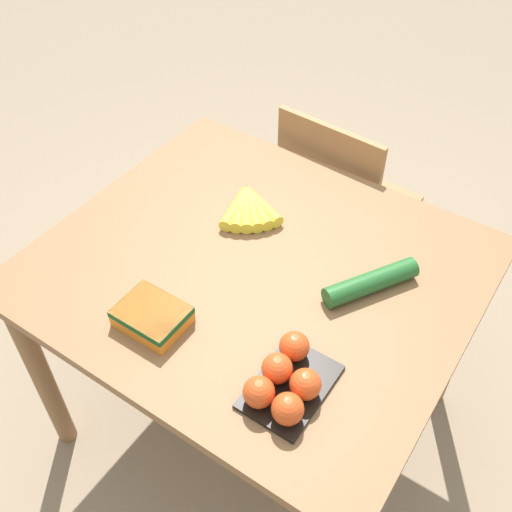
{
  "coord_description": "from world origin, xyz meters",
  "views": [
    {
      "loc": [
        0.61,
        -0.9,
        1.89
      ],
      "look_at": [
        0.0,
        0.0,
        0.79
      ],
      "focal_mm": 42.0,
      "sensor_mm": 36.0,
      "label": 1
    }
  ],
  "objects_px": {
    "chair": "(340,207)",
    "carrot_bag": "(152,315)",
    "banana_bunch": "(249,209)",
    "tomato_pack": "(286,381)",
    "cucumber_near": "(371,282)"
  },
  "relations": [
    {
      "from": "chair",
      "to": "banana_bunch",
      "type": "distance_m",
      "value": 0.6
    },
    {
      "from": "banana_bunch",
      "to": "tomato_pack",
      "type": "relative_size",
      "value": 0.8
    },
    {
      "from": "banana_bunch",
      "to": "carrot_bag",
      "type": "relative_size",
      "value": 1.11
    },
    {
      "from": "tomato_pack",
      "to": "cucumber_near",
      "type": "xyz_separation_m",
      "value": [
        0.02,
        0.37,
        -0.01
      ]
    },
    {
      "from": "chair",
      "to": "carrot_bag",
      "type": "xyz_separation_m",
      "value": [
        -0.02,
        -0.96,
        0.34
      ]
    },
    {
      "from": "chair",
      "to": "banana_bunch",
      "type": "relative_size",
      "value": 4.89
    },
    {
      "from": "banana_bunch",
      "to": "tomato_pack",
      "type": "height_order",
      "value": "tomato_pack"
    },
    {
      "from": "chair",
      "to": "banana_bunch",
      "type": "xyz_separation_m",
      "value": [
        -0.06,
        -0.5,
        0.33
      ]
    },
    {
      "from": "carrot_bag",
      "to": "cucumber_near",
      "type": "bearing_deg",
      "value": 45.5
    },
    {
      "from": "chair",
      "to": "carrot_bag",
      "type": "distance_m",
      "value": 1.02
    },
    {
      "from": "banana_bunch",
      "to": "carrot_bag",
      "type": "xyz_separation_m",
      "value": [
        0.04,
        -0.45,
        0.01
      ]
    },
    {
      "from": "chair",
      "to": "cucumber_near",
      "type": "height_order",
      "value": "chair"
    },
    {
      "from": "banana_bunch",
      "to": "cucumber_near",
      "type": "height_order",
      "value": "cucumber_near"
    },
    {
      "from": "cucumber_near",
      "to": "chair",
      "type": "bearing_deg",
      "value": 122.06
    },
    {
      "from": "chair",
      "to": "carrot_bag",
      "type": "relative_size",
      "value": 5.41
    }
  ]
}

